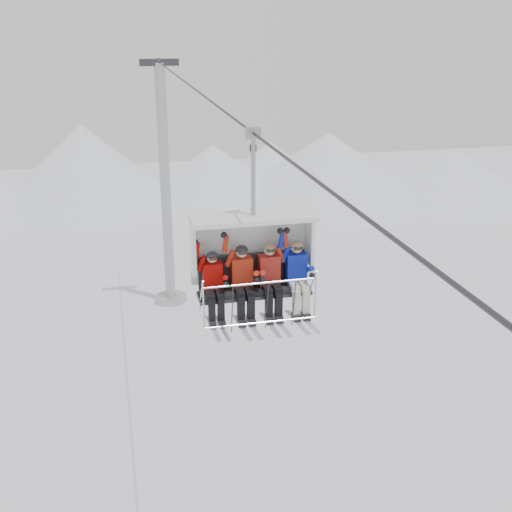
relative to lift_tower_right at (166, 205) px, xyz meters
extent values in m
cone|color=white|center=(-5.00, 22.00, -2.28)|extent=(16.00, 16.00, 7.00)
cone|color=white|center=(6.00, 21.00, -3.28)|extent=(14.00, 14.00, 5.00)
cone|color=white|center=(16.00, 19.00, -2.78)|extent=(18.00, 18.00, 6.00)
cone|color=white|center=(27.00, 17.00, -3.53)|extent=(16.00, 16.00, 4.50)
cone|color=white|center=(12.00, 24.00, -3.53)|extent=(12.00, 12.00, 4.50)
cylinder|color=#A5A8AC|center=(0.00, 0.00, 0.87)|extent=(0.56, 0.56, 13.30)
cylinder|color=#A5A8AC|center=(0.00, 0.00, -5.63)|extent=(1.80, 1.80, 0.30)
cube|color=#313136|center=(0.00, 0.00, 7.52)|extent=(2.00, 0.35, 0.35)
cylinder|color=#313136|center=(0.00, -22.00, 7.52)|extent=(0.06, 50.00, 0.06)
cube|color=black|center=(0.00, -21.84, 4.17)|extent=(2.35, 0.55, 0.10)
cube|color=black|center=(0.00, -21.58, 4.56)|extent=(2.35, 0.10, 0.68)
cube|color=#313136|center=(0.00, -21.84, 4.08)|extent=(2.45, 0.60, 0.08)
cube|color=white|center=(0.00, -21.36, 4.99)|extent=(2.61, 0.10, 1.56)
cube|color=white|center=(0.00, -21.76, 5.77)|extent=(2.61, 0.90, 0.10)
cylinder|color=silver|center=(0.00, -22.39, 4.54)|extent=(2.39, 0.04, 0.04)
cylinder|color=silver|center=(0.00, -22.46, 3.67)|extent=(2.39, 0.04, 0.04)
cylinder|color=#94979C|center=(0.00, -21.74, 6.64)|extent=(0.10, 0.10, 1.75)
cube|color=#94979C|center=(0.00, -21.74, 7.52)|extent=(0.30, 0.18, 0.22)
cube|color=#A50703|center=(-0.90, -21.80, 4.55)|extent=(0.41, 0.27, 0.60)
sphere|color=tan|center=(-0.90, -21.84, 4.98)|extent=(0.22, 0.22, 0.22)
cube|color=black|center=(-1.00, -22.24, 3.98)|extent=(0.14, 0.15, 0.49)
cube|color=black|center=(-0.81, -22.24, 3.98)|extent=(0.14, 0.15, 0.49)
cube|color=silver|center=(-1.00, -22.34, 3.59)|extent=(0.09, 1.69, 0.26)
cube|color=silver|center=(-0.81, -22.34, 3.59)|extent=(0.09, 1.69, 0.26)
cube|color=#AE2511|center=(-0.27, -21.80, 4.58)|extent=(0.45, 0.30, 0.66)
sphere|color=tan|center=(-0.27, -21.84, 5.05)|extent=(0.25, 0.25, 0.25)
cube|color=black|center=(-0.38, -22.24, 3.95)|extent=(0.15, 0.15, 0.53)
cube|color=black|center=(-0.17, -22.24, 3.95)|extent=(0.15, 0.15, 0.53)
cube|color=silver|center=(-0.38, -22.34, 3.55)|extent=(0.10, 1.69, 0.26)
cube|color=silver|center=(-0.17, -22.34, 3.55)|extent=(0.10, 1.69, 0.26)
cube|color=#A8241A|center=(0.33, -21.80, 4.58)|extent=(0.45, 0.30, 0.66)
sphere|color=tan|center=(0.33, -21.84, 5.05)|extent=(0.25, 0.25, 0.25)
cube|color=black|center=(0.23, -22.24, 3.95)|extent=(0.15, 0.15, 0.53)
cube|color=black|center=(0.44, -22.24, 3.95)|extent=(0.15, 0.15, 0.53)
cube|color=silver|center=(0.23, -22.34, 3.55)|extent=(0.10, 1.69, 0.26)
cube|color=silver|center=(0.44, -22.34, 3.55)|extent=(0.10, 1.69, 0.26)
cube|color=#1022A9|center=(0.94, -21.80, 4.58)|extent=(0.45, 0.30, 0.66)
sphere|color=tan|center=(0.94, -21.84, 5.05)|extent=(0.25, 0.25, 0.25)
cube|color=silver|center=(0.83, -22.24, 3.95)|extent=(0.15, 0.15, 0.53)
cube|color=silver|center=(1.04, -22.24, 3.95)|extent=(0.15, 0.15, 0.53)
cube|color=silver|center=(0.83, -22.34, 3.55)|extent=(0.10, 1.69, 0.26)
cube|color=silver|center=(1.04, -22.34, 3.55)|extent=(0.10, 1.69, 0.26)
camera|label=1|loc=(-2.82, -34.23, 9.69)|focal=45.00mm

